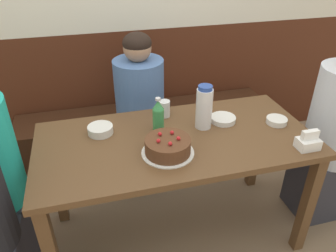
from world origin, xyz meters
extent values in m
plane|color=#846B51|center=(0.00, 0.00, 0.00)|extent=(12.00, 12.00, 0.00)
cube|color=#4C2314|center=(0.00, 1.05, 0.52)|extent=(4.80, 0.04, 1.04)
cube|color=#381E11|center=(0.00, 0.83, 0.23)|extent=(1.99, 0.38, 0.45)
cube|color=brown|center=(0.00, 0.00, 0.71)|extent=(1.48, 0.71, 0.03)
cube|color=brown|center=(0.69, -0.31, 0.34)|extent=(0.06, 0.06, 0.69)
cube|color=brown|center=(-0.69, 0.31, 0.34)|extent=(0.06, 0.06, 0.69)
cube|color=brown|center=(0.69, 0.31, 0.34)|extent=(0.06, 0.06, 0.69)
cylinder|color=white|center=(-0.08, -0.12, 0.73)|extent=(0.26, 0.26, 0.01)
cylinder|color=#56331E|center=(-0.08, -0.12, 0.77)|extent=(0.23, 0.23, 0.07)
sphere|color=red|center=(-0.05, -0.08, 0.81)|extent=(0.02, 0.02, 0.02)
sphere|color=red|center=(-0.11, -0.08, 0.81)|extent=(0.02, 0.02, 0.02)
sphere|color=red|center=(-0.13, -0.14, 0.81)|extent=(0.02, 0.02, 0.02)
sphere|color=red|center=(-0.08, -0.17, 0.81)|extent=(0.02, 0.02, 0.02)
sphere|color=red|center=(-0.03, -0.14, 0.81)|extent=(0.02, 0.02, 0.02)
cylinder|color=white|center=(0.18, 0.07, 0.84)|extent=(0.09, 0.09, 0.23)
cylinder|color=#28479E|center=(0.18, 0.07, 0.96)|extent=(0.08, 0.08, 0.02)
cylinder|color=#388E4C|center=(-0.07, 0.09, 0.79)|extent=(0.06, 0.06, 0.14)
cone|color=#388E4C|center=(-0.07, 0.09, 0.89)|extent=(0.06, 0.06, 0.05)
cylinder|color=silver|center=(-0.07, 0.09, 0.92)|extent=(0.03, 0.03, 0.01)
cube|color=white|center=(0.62, -0.26, 0.75)|extent=(0.11, 0.08, 0.05)
cube|color=white|center=(0.62, -0.26, 0.80)|extent=(0.09, 0.03, 0.05)
cylinder|color=white|center=(0.60, 0.00, 0.74)|extent=(0.12, 0.12, 0.03)
cylinder|color=white|center=(0.31, 0.10, 0.74)|extent=(0.15, 0.15, 0.03)
cylinder|color=white|center=(-0.39, 0.15, 0.75)|extent=(0.14, 0.14, 0.04)
cylinder|color=silver|center=(0.00, 0.25, 0.77)|extent=(0.07, 0.07, 0.10)
cube|color=#33333D|center=(-0.08, 0.62, 0.23)|extent=(0.30, 0.34, 0.45)
cylinder|color=#4C70AD|center=(-0.08, 0.62, 0.70)|extent=(0.34, 0.34, 0.50)
sphere|color=#A87A5B|center=(-0.08, 0.62, 1.03)|extent=(0.18, 0.18, 0.18)
ellipsoid|color=black|center=(-0.08, 0.62, 1.07)|extent=(0.19, 0.19, 0.14)
cube|color=#33333D|center=(-1.00, 0.08, 0.23)|extent=(0.34, 0.30, 0.45)
cube|color=#33333D|center=(1.00, -0.04, 0.23)|extent=(0.34, 0.30, 0.45)
camera|label=1|loc=(-0.42, -1.41, 1.68)|focal=35.00mm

